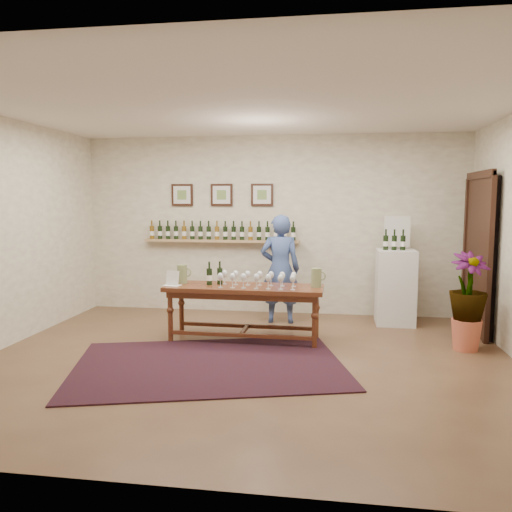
# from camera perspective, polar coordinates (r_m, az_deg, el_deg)

# --- Properties ---
(ground) EXTENTS (6.00, 6.00, 0.00)m
(ground) POSITION_cam_1_polar(r_m,az_deg,el_deg) (5.72, -1.20, -11.93)
(ground) COLOR #513423
(ground) RESTS_ON ground
(room_shell) EXTENTS (6.00, 6.00, 6.00)m
(room_shell) POSITION_cam_1_polar(r_m,az_deg,el_deg) (7.34, 17.80, 0.80)
(room_shell) COLOR #EBE6C7
(room_shell) RESTS_ON ground
(rug) EXTENTS (3.30, 2.62, 0.02)m
(rug) POSITION_cam_1_polar(r_m,az_deg,el_deg) (5.61, -5.36, -12.25)
(rug) COLOR #40140B
(rug) RESTS_ON ground
(tasting_table) EXTENTS (2.02, 0.67, 0.71)m
(tasting_table) POSITION_cam_1_polar(r_m,az_deg,el_deg) (6.39, -1.37, -4.38)
(tasting_table) COLOR #431610
(tasting_table) RESTS_ON ground
(table_glasses) EXTENTS (1.41, 0.37, 0.19)m
(table_glasses) POSITION_cam_1_polar(r_m,az_deg,el_deg) (6.27, 0.18, -2.69)
(table_glasses) COLOR silver
(table_glasses) RESTS_ON tasting_table
(table_bottles) EXTENTS (0.29, 0.18, 0.29)m
(table_bottles) POSITION_cam_1_polar(r_m,az_deg,el_deg) (6.47, -4.75, -1.98)
(table_bottles) COLOR black
(table_bottles) RESTS_ON tasting_table
(pitcher_left) EXTENTS (0.16, 0.16, 0.24)m
(pitcher_left) POSITION_cam_1_polar(r_m,az_deg,el_deg) (6.63, -8.43, -2.04)
(pitcher_left) COLOR olive
(pitcher_left) RESTS_ON tasting_table
(pitcher_right) EXTENTS (0.17, 0.17, 0.24)m
(pitcher_right) POSITION_cam_1_polar(r_m,az_deg,el_deg) (6.31, 6.90, -2.47)
(pitcher_right) COLOR olive
(pitcher_right) RESTS_ON tasting_table
(menu_card) EXTENTS (0.23, 0.19, 0.19)m
(menu_card) POSITION_cam_1_polar(r_m,az_deg,el_deg) (6.48, -9.53, -2.50)
(menu_card) COLOR silver
(menu_card) RESTS_ON tasting_table
(display_pedestal) EXTENTS (0.55, 0.55, 1.08)m
(display_pedestal) POSITION_cam_1_polar(r_m,az_deg,el_deg) (7.53, 15.63, -3.43)
(display_pedestal) COLOR silver
(display_pedestal) RESTS_ON ground
(pedestal_bottles) EXTENTS (0.34, 0.09, 0.33)m
(pedestal_bottles) POSITION_cam_1_polar(r_m,az_deg,el_deg) (7.41, 15.54, 1.95)
(pedestal_bottles) COLOR black
(pedestal_bottles) RESTS_ON display_pedestal
(info_sign) EXTENTS (0.37, 0.02, 0.51)m
(info_sign) POSITION_cam_1_polar(r_m,az_deg,el_deg) (7.63, 15.83, 2.71)
(info_sign) COLOR silver
(info_sign) RESTS_ON display_pedestal
(potted_plant) EXTENTS (0.67, 0.67, 1.02)m
(potted_plant) POSITION_cam_1_polar(r_m,az_deg,el_deg) (6.49, 23.04, -4.77)
(potted_plant) COLOR #C15B40
(potted_plant) RESTS_ON ground
(person) EXTENTS (0.61, 0.42, 1.59)m
(person) POSITION_cam_1_polar(r_m,az_deg,el_deg) (7.30, 2.77, -1.49)
(person) COLOR #394E87
(person) RESTS_ON ground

